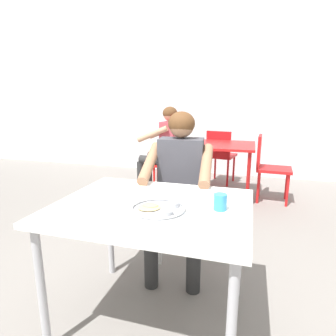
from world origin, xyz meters
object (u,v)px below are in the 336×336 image
Objects in this scene: thali_tray at (159,208)px; patron_background at (164,142)px; diner_foreground at (179,178)px; table_background_red at (220,150)px; chair_red_far at (220,153)px; chair_red_left at (173,159)px; chair_red_right at (268,164)px; chair_foreground at (183,198)px; drinking_cup at (220,201)px; table_foreground at (152,217)px.

patron_background is (-0.75, 2.51, -0.03)m from thali_tray.
thali_tray is at bearing -84.60° from diner_foreground.
chair_red_far is at bearing 94.86° from table_background_red.
chair_red_left is 0.85m from chair_red_far.
patron_background is at bearing -139.44° from chair_red_far.
chair_red_right reaches higher than table_background_red.
chair_foreground is at bearing -67.25° from patron_background.
chair_red_far is (0.07, 2.22, 0.00)m from chair_foreground.
diner_foreground is (-0.07, 0.70, -0.03)m from thali_tray.
table_background_red is 0.79m from patron_background.
table_background_red is at bearing 85.60° from chair_foreground.
chair_foreground is 1.73m from chair_red_left.
chair_red_right reaches higher than drinking_cup.
table_foreground is at bearing -74.19° from patron_background.
patron_background is (-0.12, -0.05, 0.26)m from chair_red_left.
thali_tray is at bearing -76.12° from chair_red_left.
thali_tray is at bearing -73.33° from patron_background.
chair_red_far is at bearing 40.56° from patron_background.
table_background_red is (0.12, 1.59, 0.15)m from chair_foreground.
table_background_red is (-0.27, 2.40, -0.14)m from drinking_cup.
table_foreground is at bearing -106.71° from chair_red_right.
chair_red_far is at bearing 137.61° from chair_red_right.
chair_red_left is at bearing -136.59° from chair_red_far.
chair_red_left is 0.29m from patron_background.
diner_foreground and patron_background have the same top height.
diner_foreground reaches higher than table_background_red.
drinking_cup is 0.11× the size of chair_red_left.
chair_foreground is at bearing -94.40° from table_background_red.
thali_tray is 0.33× the size of chair_red_right.
diner_foreground is 1.43× the size of chair_red_far.
chair_red_right is at bearing 1.09° from table_background_red.
table_foreground is 3.06m from chair_red_far.
table_background_red is 0.65m from chair_red_far.
chair_red_far reaches higher than chair_red_left.
chair_red_right is (0.63, 0.01, -0.15)m from table_background_red.
drinking_cup is 0.95m from chair_foreground.
table_background_red is 1.05× the size of chair_red_right.
table_foreground is 2.55m from chair_red_right.
table_foreground is at bearing -77.07° from chair_red_left.
chair_red_far is at bearing 89.10° from table_foreground.
patron_background is (-0.79, 0.01, 0.08)m from table_background_red.
patron_background is at bearing 105.81° from table_foreground.
patron_background is (-0.69, 2.43, 0.06)m from table_foreground.
chair_red_left reaches higher than table_background_red.
chair_red_far is (0.05, 3.06, -0.17)m from table_foreground.
diner_foreground is at bearing 95.40° from thali_tray.
drinking_cup is at bearing -98.54° from chair_red_right.
diner_foreground is at bearing -69.27° from patron_background.
diner_foreground reaches higher than thali_tray.
chair_foreground is 1.04× the size of chair_red_left.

